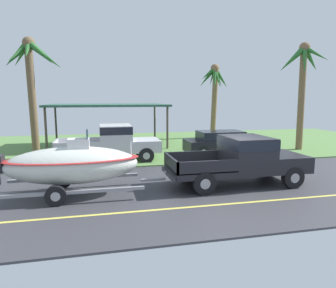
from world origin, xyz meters
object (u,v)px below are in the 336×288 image
(pickup_truck_towing, at_px, (245,158))
(boat_on_trailer, at_px, (72,165))
(palm_tree_near_left, at_px, (31,68))
(palm_tree_near_right, at_px, (214,84))
(parked_sedan_near, at_px, (223,143))
(palm_tree_mid, at_px, (302,73))
(carport_awning, at_px, (107,106))
(parked_pickup_background, at_px, (115,141))

(pickup_truck_towing, xyz_separation_m, boat_on_trailer, (-6.36, -0.00, 0.04))
(palm_tree_near_left, bearing_deg, palm_tree_near_right, 26.95)
(parked_sedan_near, bearing_deg, palm_tree_near_left, 176.00)
(parked_sedan_near, height_order, palm_tree_mid, palm_tree_mid)
(carport_awning, distance_m, palm_tree_near_left, 5.94)
(boat_on_trailer, height_order, parked_sedan_near, boat_on_trailer)
(parked_pickup_background, distance_m, carport_awning, 5.60)
(boat_on_trailer, xyz_separation_m, palm_tree_near_right, (10.24, 13.31, 3.37))
(boat_on_trailer, bearing_deg, palm_tree_near_left, 109.19)
(pickup_truck_towing, height_order, parked_sedan_near, pickup_truck_towing)
(parked_pickup_background, relative_size, parked_sedan_near, 1.21)
(parked_pickup_background, bearing_deg, parked_sedan_near, 6.18)
(pickup_truck_towing, distance_m, palm_tree_near_right, 14.28)
(parked_pickup_background, height_order, palm_tree_near_left, palm_tree_near_left)
(parked_pickup_background, xyz_separation_m, palm_tree_mid, (11.61, 1.02, 3.80))
(parked_pickup_background, distance_m, palm_tree_mid, 12.26)
(palm_tree_near_left, bearing_deg, boat_on_trailer, -70.81)
(palm_tree_mid, bearing_deg, carport_awning, 159.90)
(palm_tree_near_right, bearing_deg, palm_tree_mid, -65.61)
(boat_on_trailer, xyz_separation_m, palm_tree_mid, (13.34, 6.49, 3.78))
(parked_sedan_near, bearing_deg, palm_tree_near_right, 73.05)
(palm_tree_near_right, distance_m, palm_tree_mid, 7.50)
(pickup_truck_towing, distance_m, boat_on_trailer, 6.36)
(parked_pickup_background, xyz_separation_m, palm_tree_near_right, (8.51, 7.84, 3.38))
(parked_pickup_background, bearing_deg, pickup_truck_towing, -49.75)
(parked_pickup_background, bearing_deg, palm_tree_mid, 5.02)
(palm_tree_near_left, xyz_separation_m, palm_tree_near_right, (12.64, 6.43, -0.40))
(palm_tree_mid, bearing_deg, palm_tree_near_left, 178.55)
(palm_tree_near_right, height_order, palm_tree_mid, palm_tree_mid)
(pickup_truck_towing, relative_size, boat_on_trailer, 0.96)
(parked_pickup_background, height_order, carport_awning, carport_awning)
(carport_awning, distance_m, palm_tree_near_right, 9.19)
(parked_pickup_background, relative_size, palm_tree_near_left, 0.86)
(pickup_truck_towing, distance_m, carport_awning, 11.94)
(pickup_truck_towing, distance_m, parked_sedan_near, 6.39)
(boat_on_trailer, xyz_separation_m, parked_sedan_near, (8.06, 6.15, -0.39))
(pickup_truck_towing, bearing_deg, palm_tree_near_left, 141.82)
(boat_on_trailer, xyz_separation_m, parked_pickup_background, (1.73, 5.47, -0.01))
(parked_sedan_near, relative_size, palm_tree_near_right, 0.76)
(carport_awning, bearing_deg, palm_tree_near_right, 16.14)
(boat_on_trailer, distance_m, palm_tree_near_right, 17.13)
(boat_on_trailer, bearing_deg, parked_pickup_background, 72.45)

